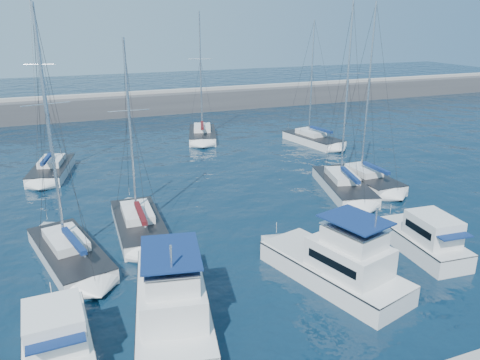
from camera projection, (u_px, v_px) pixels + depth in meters
name	position (u px, v px, depth m)	size (l,w,h in m)	color
ground	(303.00, 268.00, 28.01)	(220.00, 220.00, 0.00)	black
breakwater	(142.00, 106.00, 73.36)	(160.00, 6.00, 4.45)	#424244
motor_yacht_port_outer	(57.00, 340.00, 20.24)	(3.04, 5.94, 3.20)	silver
motor_yacht_port_inner	(172.00, 301.00, 22.75)	(5.31, 10.46, 4.69)	silver
motor_yacht_stbd_inner	(339.00, 266.00, 25.92)	(5.61, 9.40, 4.69)	silver
motor_yacht_stbd_outer	(425.00, 240.00, 29.38)	(3.14, 6.70, 3.20)	silver
sailboat_mid_a	(69.00, 253.00, 28.65)	(4.98, 8.98, 15.34)	silver
sailboat_mid_b	(139.00, 225.00, 32.64)	(3.31, 8.40, 13.38)	silver
sailboat_mid_d	(343.00, 185.00, 40.27)	(5.32, 9.33, 15.81)	silver
sailboat_mid_e	(366.00, 179.00, 41.77)	(3.19, 7.51, 15.82)	silver
sailboat_back_a	(52.00, 169.00, 44.45)	(4.67, 8.15, 16.44)	silver
sailboat_back_b	(202.00, 134.00, 58.00)	(5.42, 8.85, 15.32)	silver
sailboat_back_c	(313.00, 139.00, 55.64)	(4.54, 8.38, 14.38)	silver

